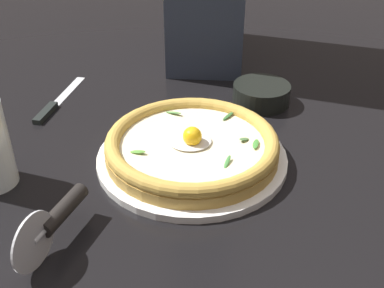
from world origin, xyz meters
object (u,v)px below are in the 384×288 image
pizza (192,145)px  pizza_cutter (55,219)px  table_knife (54,105)px  side_bowl (261,94)px

pizza → pizza_cutter: (0.19, 0.18, 0.01)m
pizza → pizza_cutter: 0.26m
table_knife → pizza_cutter: bearing=101.4°
pizza → side_bowl: size_ratio=2.47×
pizza → side_bowl: pizza is taller
pizza → pizza_cutter: pizza_cutter is taller
side_bowl → pizza_cutter: pizza_cutter is taller
side_bowl → table_knife: bearing=-1.3°
side_bowl → table_knife: size_ratio=0.54×
pizza → table_knife: bearing=-37.9°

